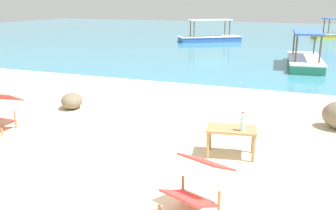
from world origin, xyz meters
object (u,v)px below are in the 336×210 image
at_px(low_bench_table, 231,133).
at_px(deck_chair_far, 0,108).
at_px(boat_green, 305,59).
at_px(bottle, 242,123).
at_px(deck_chair_near, 198,181).
at_px(boat_blue, 210,37).

xyz_separation_m(low_bench_table, deck_chair_far, (-4.32, -0.26, 0.01)).
height_order(low_bench_table, boat_green, boat_green).
bearing_deg(deck_chair_far, bottle, 84.92).
height_order(deck_chair_far, boat_green, boat_green).
distance_m(low_bench_table, deck_chair_far, 4.33).
height_order(low_bench_table, deck_chair_near, deck_chair_near).
bearing_deg(low_bench_table, boat_blue, 96.23).
xyz_separation_m(deck_chair_far, boat_blue, (-0.26, 16.44, -0.13)).
relative_size(deck_chair_near, boat_blue, 0.24).
relative_size(deck_chair_near, deck_chair_far, 1.09).
xyz_separation_m(low_bench_table, boat_green, (0.88, 9.17, -0.13)).
bearing_deg(boat_blue, boat_green, 94.63).
bearing_deg(boat_green, bottle, -9.12).
bearing_deg(boat_green, deck_chair_far, -33.64).
distance_m(low_bench_table, boat_green, 9.21).
height_order(deck_chair_near, deck_chair_far, same).
height_order(deck_chair_near, boat_green, boat_green).
relative_size(low_bench_table, boat_blue, 0.22).
height_order(bottle, deck_chair_near, bottle).
xyz_separation_m(deck_chair_far, boat_green, (5.21, 9.43, -0.13)).
relative_size(low_bench_table, boat_green, 0.22).
bearing_deg(boat_blue, low_bench_table, 72.53).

